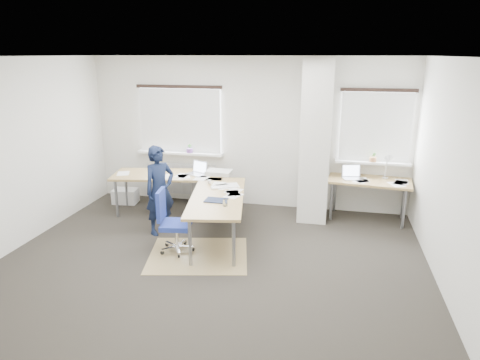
% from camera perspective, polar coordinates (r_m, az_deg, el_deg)
% --- Properties ---
extents(ground, '(6.00, 6.00, 0.00)m').
position_cam_1_polar(ground, '(6.20, -3.79, -10.73)').
color(ground, black).
rests_on(ground, ground).
extents(room_shell, '(6.04, 5.04, 2.82)m').
position_cam_1_polar(room_shell, '(6.01, -1.23, 6.07)').
color(room_shell, silver).
rests_on(room_shell, ground).
extents(floor_mat, '(1.63, 1.47, 0.01)m').
position_cam_1_polar(floor_mat, '(6.38, -5.59, -9.93)').
color(floor_mat, '#998353').
rests_on(floor_mat, ground).
extents(white_crate, '(0.49, 0.36, 0.28)m').
position_cam_1_polar(white_crate, '(8.73, -15.02, -2.07)').
color(white_crate, white).
rests_on(white_crate, ground).
extents(desk_main, '(2.82, 2.63, 0.96)m').
position_cam_1_polar(desk_main, '(7.25, -6.16, -0.77)').
color(desk_main, olive).
rests_on(desk_main, ground).
extents(desk_side, '(1.47, 0.86, 1.22)m').
position_cam_1_polar(desk_side, '(7.77, 16.85, -0.27)').
color(desk_side, olive).
rests_on(desk_side, ground).
extents(task_chair, '(0.52, 0.52, 0.96)m').
position_cam_1_polar(task_chair, '(6.44, -8.78, -7.19)').
color(task_chair, navy).
rests_on(task_chair, ground).
extents(person, '(0.59, 0.63, 1.46)m').
position_cam_1_polar(person, '(6.98, -10.64, -1.37)').
color(person, black).
rests_on(person, ground).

